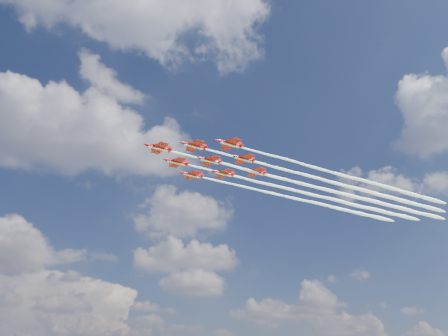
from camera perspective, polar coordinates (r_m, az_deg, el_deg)
The scene contains 9 objects.
jet_lead at distance 184.65m, azimuth 7.77°, elevation -1.43°, with size 115.37×37.41×2.77m.
jet_row2_port at distance 185.54m, azimuth 11.79°, elevation -1.23°, with size 115.37×37.41×2.77m.
jet_row2_starb at distance 196.22m, azimuth 8.88°, elevation -2.83°, with size 115.37×37.41×2.77m.
jet_row3_port at distance 187.32m, azimuth 15.74°, elevation -1.02°, with size 115.37×37.41×2.77m.
jet_row3_centre at distance 197.31m, azimuth 12.66°, elevation -2.64°, with size 115.37×37.41×2.77m.
jet_row3_starb at distance 207.96m, azimuth 9.87°, elevation -4.08°, with size 115.37×37.41×2.77m.
jet_row4_port at distance 199.25m, azimuth 16.37°, elevation -2.43°, with size 115.37×37.41×2.77m.
jet_row4_starb at distance 209.24m, azimuth 13.43°, elevation -3.88°, with size 115.37×37.41×2.77m.
jet_tail at distance 211.31m, azimuth 16.93°, elevation -3.68°, with size 115.37×37.41×2.77m.
Camera 1 is at (-24.48, -146.02, 4.00)m, focal length 35.00 mm.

